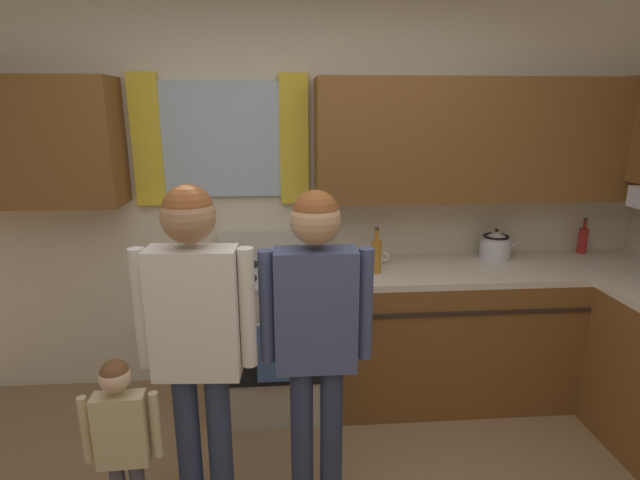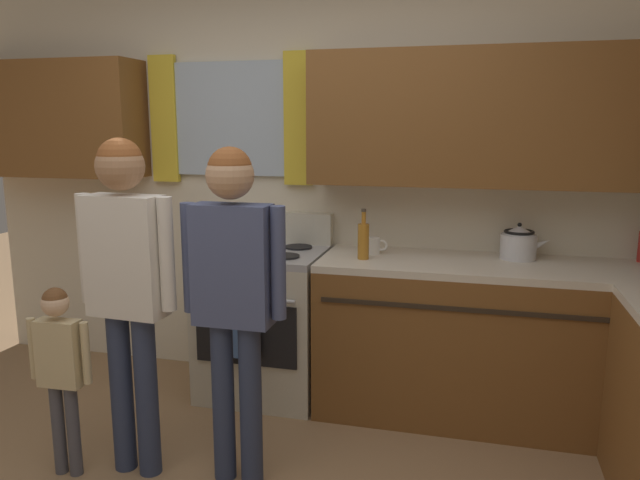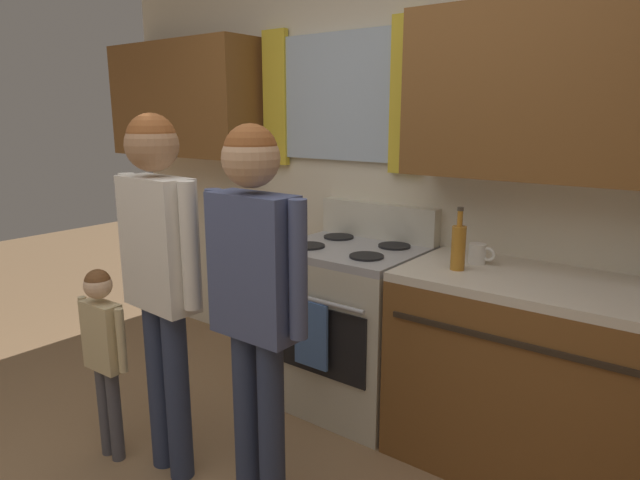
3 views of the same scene
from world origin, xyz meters
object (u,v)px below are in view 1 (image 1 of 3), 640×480
mug_ceramic_white (377,258)px  stovetop_kettle (496,245)px  bottle_sauce_red (583,240)px  stove_oven (275,335)px  bottle_oil_amber (376,256)px  adult_in_plaid (316,323)px  small_child (122,436)px  adult_holding_child (196,327)px

mug_ceramic_white → stovetop_kettle: (0.81, 0.07, 0.05)m
bottle_sauce_red → stove_oven: bearing=-173.7°
stovetop_kettle → bottle_oil_amber: bearing=-165.2°
stove_oven → adult_in_plaid: size_ratio=0.71×
mug_ceramic_white → adult_in_plaid: (-0.46, -1.02, 0.03)m
bottle_sauce_red → adult_in_plaid: (-1.93, -1.18, -0.01)m
stove_oven → bottle_sauce_red: bottle_sauce_red is taller
mug_ceramic_white → stovetop_kettle: size_ratio=0.46×
small_child → mug_ceramic_white: bearing=43.1°
bottle_sauce_red → small_child: (-2.74, -1.34, -0.42)m
bottle_oil_amber → adult_in_plaid: size_ratio=0.18×
stove_oven → bottle_sauce_red: (2.13, 0.24, 0.53)m
bottle_oil_amber → mug_ceramic_white: bearing=77.5°
bottle_oil_amber → bottle_sauce_red: (1.51, 0.31, -0.02)m
small_child → stovetop_kettle: bearing=31.1°
bottle_sauce_red → mug_ceramic_white: bearing=-173.9°
stovetop_kettle → adult_holding_child: 2.11m
stove_oven → adult_holding_child: 1.17m
stove_oven → adult_holding_child: bearing=-106.9°
adult_holding_child → small_child: size_ratio=1.73×
small_child → stove_oven: bearing=61.1°
stove_oven → adult_holding_child: (-0.30, -0.99, 0.53)m
bottle_oil_amber → adult_holding_child: 1.30m
stove_oven → small_child: stove_oven is taller
stove_oven → mug_ceramic_white: 0.82m
stovetop_kettle → adult_in_plaid: bearing=-139.4°
mug_ceramic_white → bottle_oil_amber: bearing=-102.5°
stove_oven → stovetop_kettle: 1.57m
bottle_sauce_red → adult_holding_child: 2.73m
stovetop_kettle → small_child: bearing=-148.9°
adult_holding_child → mug_ceramic_white: bearing=48.2°
stove_oven → small_child: (-0.61, -1.10, 0.11)m
stovetop_kettle → adult_in_plaid: (-1.27, -1.09, -0.02)m
bottle_sauce_red → small_child: size_ratio=0.27×
stove_oven → mug_ceramic_white: bearing=7.0°
adult_in_plaid → small_child: 0.92m
stove_oven → adult_in_plaid: adult_in_plaid is taller
stove_oven → bottle_sauce_red: 2.21m
stovetop_kettle → adult_holding_child: (-1.77, -1.14, 0.01)m
stove_oven → adult_holding_child: size_ratio=0.69×
bottle_sauce_red → stovetop_kettle: (-0.66, -0.09, 0.00)m
mug_ceramic_white → adult_holding_child: (-0.96, -1.07, 0.05)m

